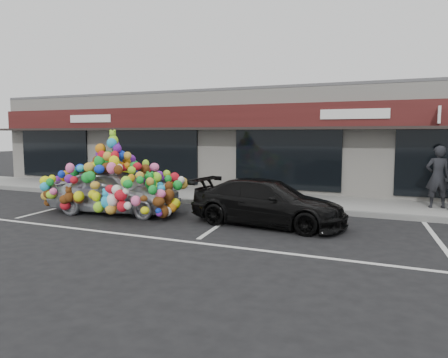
% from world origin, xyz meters
% --- Properties ---
extents(ground, '(90.00, 90.00, 0.00)m').
position_xyz_m(ground, '(0.00, 0.00, 0.00)').
color(ground, black).
rests_on(ground, ground).
extents(shop_building, '(24.00, 7.20, 4.31)m').
position_xyz_m(shop_building, '(0.00, 8.44, 2.16)').
color(shop_building, silver).
rests_on(shop_building, ground).
extents(sidewalk, '(26.00, 3.00, 0.15)m').
position_xyz_m(sidewalk, '(0.00, 4.00, 0.07)').
color(sidewalk, gray).
rests_on(sidewalk, ground).
extents(kerb, '(26.00, 0.18, 0.16)m').
position_xyz_m(kerb, '(0.00, 2.50, 0.07)').
color(kerb, slate).
rests_on(kerb, ground).
extents(parking_stripe_left, '(0.73, 4.37, 0.01)m').
position_xyz_m(parking_stripe_left, '(-3.20, 0.20, 0.00)').
color(parking_stripe_left, silver).
rests_on(parking_stripe_left, ground).
extents(parking_stripe_mid, '(0.73, 4.37, 0.01)m').
position_xyz_m(parking_stripe_mid, '(2.80, 0.20, 0.00)').
color(parking_stripe_mid, silver).
rests_on(parking_stripe_mid, ground).
extents(parking_stripe_right, '(0.73, 4.37, 0.01)m').
position_xyz_m(parking_stripe_right, '(8.20, 0.20, 0.00)').
color(parking_stripe_right, silver).
rests_on(parking_stripe_right, ground).
extents(lane_line, '(14.00, 0.12, 0.01)m').
position_xyz_m(lane_line, '(2.00, -2.30, 0.00)').
color(lane_line, silver).
rests_on(lane_line, ground).
extents(toy_car, '(2.96, 4.57, 2.53)m').
position_xyz_m(toy_car, '(-0.80, -0.10, 0.86)').
color(toy_car, '#909399').
rests_on(toy_car, ground).
extents(black_sedan, '(2.07, 4.37, 1.23)m').
position_xyz_m(black_sedan, '(4.05, 0.20, 0.62)').
color(black_sedan, black).
rests_on(black_sedan, ground).
extents(pedestrian_a, '(0.80, 0.63, 1.94)m').
position_xyz_m(pedestrian_a, '(8.23, 4.19, 1.12)').
color(pedestrian_a, black).
rests_on(pedestrian_a, sidewalk).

